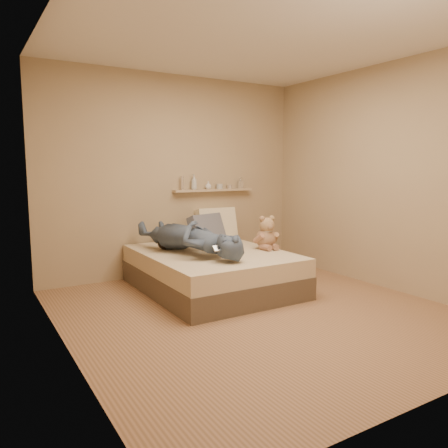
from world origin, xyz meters
TOP-DOWN VIEW (x-y plane):
  - room at (0.00, 0.00)m, footprint 3.80×3.80m
  - bed at (0.00, 0.93)m, footprint 1.50×1.90m
  - game_console at (-0.21, 0.36)m, footprint 0.18×0.09m
  - teddy_bear at (0.63, 0.72)m, footprint 0.33×0.32m
  - dark_plush at (-0.42, 1.31)m, footprint 0.17×0.17m
  - pillow_cream at (0.54, 1.76)m, footprint 0.56×0.28m
  - pillow_grey at (0.32, 1.62)m, footprint 0.55×0.38m
  - person at (-0.27, 0.96)m, footprint 0.89×1.66m
  - wall_shelf at (0.55, 1.84)m, footprint 1.20×0.12m
  - shelf_bottles at (0.52, 1.84)m, footprint 0.97×0.12m

SIDE VIEW (x-z plane):
  - bed at x=0.00m, z-range 0.00..0.45m
  - dark_plush at x=-0.42m, z-range 0.43..0.70m
  - game_console at x=-0.21m, z-range 0.57..0.63m
  - teddy_bear at x=0.63m, z-range 0.41..0.82m
  - pillow_grey at x=0.32m, z-range 0.44..0.80m
  - person at x=-0.27m, z-range 0.45..0.83m
  - pillow_cream at x=0.54m, z-range 0.44..0.86m
  - wall_shelf at x=0.55m, z-range 1.09..1.11m
  - shelf_bottles at x=0.52m, z-range 1.09..1.29m
  - room at x=0.00m, z-range -0.60..3.20m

